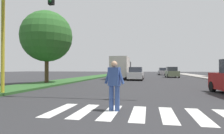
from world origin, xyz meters
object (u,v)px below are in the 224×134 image
Objects in this scene: pedestrian_performer at (114,83)px; truck_box_delivery at (121,67)px; sedan_distant at (172,73)px; traffic_light_gantry at (51,11)px; tree_mid at (47,36)px; sedan_midblock at (136,74)px; sedan_far_horizon at (162,72)px.

pedestrian_performer is 20.55m from truck_box_delivery.
sedan_distant reaches higher than pedestrian_performer.
traffic_light_gantry reaches higher than pedestrian_performer.
pedestrian_performer is at bearing -49.70° from tree_mid.
sedan_midblock is at bearing 77.95° from traffic_light_gantry.
sedan_distant reaches higher than sedan_far_horizon.
sedan_far_horizon is (4.37, 39.29, -0.15)m from pedestrian_performer.
sedan_midblock is at bearing 91.49° from pedestrian_performer.
traffic_light_gantry is at bearing -109.99° from sedan_distant.
tree_mid is 1.09× the size of truck_box_delivery.
sedan_midblock is 0.94× the size of sedan_far_horizon.
sedan_far_horizon is (8.10, 36.82, -3.60)m from traffic_light_gantry.
truck_box_delivery is at bearing -142.00° from sedan_distant.
tree_mid is 11.80m from sedan_midblock.
tree_mid is at bearing -113.17° from sedan_far_horizon.
traffic_light_gantry reaches higher than sedan_midblock.
sedan_far_horizon is at bearing 83.66° from pedestrian_performer.
sedan_distant is 0.91× the size of sedan_far_horizon.
sedan_midblock is 3.55m from truck_box_delivery.
pedestrian_performer is 0.41× the size of sedan_distant.
sedan_midblock is (3.27, 15.31, -3.62)m from traffic_light_gantry.
pedestrian_performer is 17.79m from sedan_midblock.
pedestrian_performer is 0.37× the size of sedan_far_horizon.
tree_mid is 1.57× the size of sedan_midblock.
sedan_distant is at bearing -87.33° from sedan_far_horizon.
traffic_light_gantry is at bearing -93.10° from truck_box_delivery.
tree_mid is 12.28m from truck_box_delivery.
traffic_light_gantry is 16.07m from sedan_midblock.
truck_box_delivery is (-2.30, 2.57, 0.87)m from sedan_midblock.
sedan_midblock is 22.04m from sedan_far_horizon.
truck_box_delivery is at bearing -110.63° from sedan_far_horizon.
sedan_far_horizon is at bearing 66.83° from tree_mid.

